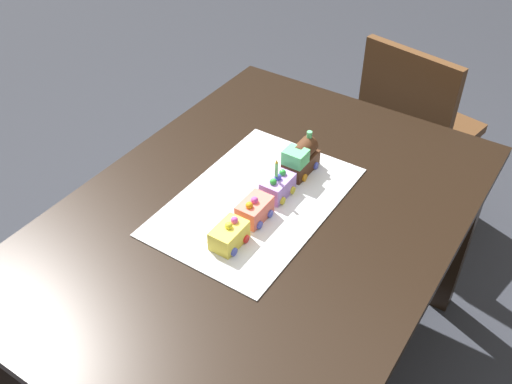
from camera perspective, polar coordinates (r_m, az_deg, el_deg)
ground_plane at (r=2.15m, az=0.29°, el=-16.91°), size 8.00×8.00×0.00m
dining_table at (r=1.66m, az=0.36°, el=-4.87°), size 1.40×1.00×0.74m
chair at (r=2.48m, az=15.34°, el=6.04°), size 0.47×0.47×0.86m
cake_board at (r=1.62m, az=0.00°, el=-0.87°), size 0.60×0.40×0.00m
cake_locomotive at (r=1.70m, az=4.38°, el=3.37°), size 0.14×0.08×0.12m
cake_car_caboose_lavender at (r=1.62m, az=2.08°, el=0.61°), size 0.10×0.08×0.07m
cake_car_tanker_coral at (r=1.55m, az=-0.23°, el=-1.73°), size 0.10×0.08×0.07m
cake_car_hopper_lemon at (r=1.48m, az=-2.75°, el=-4.26°), size 0.10×0.08×0.07m
birthday_candle at (r=1.57m, az=1.96°, el=2.41°), size 0.01×0.01×0.06m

